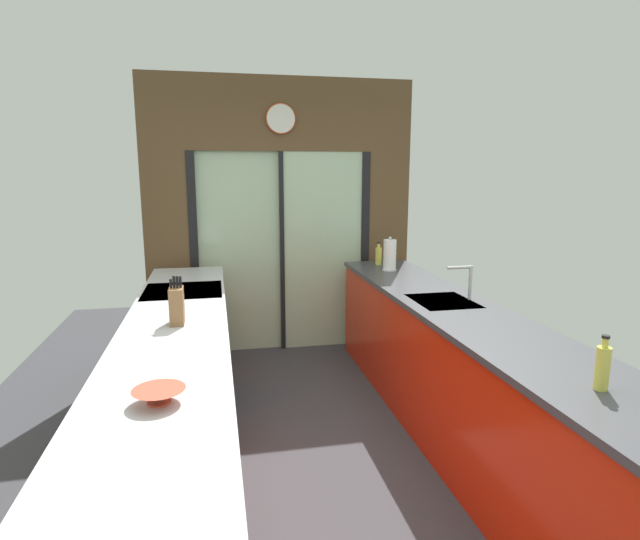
% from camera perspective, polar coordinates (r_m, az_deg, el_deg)
% --- Properties ---
extents(ground_plane, '(5.04, 7.60, 0.02)m').
position_cam_1_polar(ground_plane, '(3.79, -0.35, -17.69)').
color(ground_plane, '#38383D').
extents(back_wall_unit, '(2.64, 0.12, 2.70)m').
position_cam_1_polar(back_wall_unit, '(5.11, -4.36, 7.74)').
color(back_wall_unit, brown).
rests_on(back_wall_unit, ground_plane).
extents(left_counter_run, '(0.62, 3.80, 0.92)m').
position_cam_1_polar(left_counter_run, '(3.11, -15.80, -15.06)').
color(left_counter_run, red).
rests_on(left_counter_run, ground_plane).
extents(right_counter_run, '(0.62, 3.80, 0.92)m').
position_cam_1_polar(right_counter_run, '(3.61, 15.22, -11.32)').
color(right_counter_run, red).
rests_on(right_counter_run, ground_plane).
extents(sink_faucet, '(0.19, 0.02, 0.24)m').
position_cam_1_polar(sink_faucet, '(3.71, 15.99, -0.74)').
color(sink_faucet, '#B7BABC').
rests_on(sink_faucet, right_counter_run).
extents(oven_range, '(0.60, 0.60, 0.92)m').
position_cam_1_polar(oven_range, '(4.15, -14.72, -8.45)').
color(oven_range, black).
rests_on(oven_range, ground_plane).
extents(mixing_bowl, '(0.21, 0.21, 0.06)m').
position_cam_1_polar(mixing_bowl, '(2.14, -17.53, -13.20)').
color(mixing_bowl, '#BC4C38').
rests_on(mixing_bowl, left_counter_run).
extents(knife_block, '(0.08, 0.14, 0.29)m').
position_cam_1_polar(knife_block, '(3.13, -15.70, -3.81)').
color(knife_block, brown).
rests_on(knife_block, left_counter_run).
extents(soap_bottle_near, '(0.06, 0.06, 0.23)m').
position_cam_1_polar(soap_bottle_near, '(2.43, 29.00, -9.44)').
color(soap_bottle_near, '#D1CC4C').
rests_on(soap_bottle_near, right_counter_run).
extents(soap_bottle_far, '(0.06, 0.06, 0.22)m').
position_cam_1_polar(soap_bottle_far, '(4.98, 6.55, 1.65)').
color(soap_bottle_far, '#D1CC4C').
rests_on(soap_bottle_far, right_counter_run).
extents(paper_towel_roll, '(0.13, 0.13, 0.31)m').
position_cam_1_polar(paper_towel_roll, '(4.67, 7.79, 1.63)').
color(paper_towel_roll, '#B7BABC').
rests_on(paper_towel_roll, right_counter_run).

